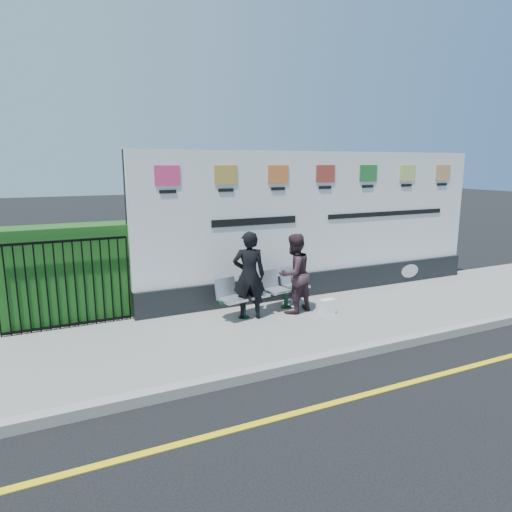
% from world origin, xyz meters
% --- Properties ---
extents(ground, '(80.00, 80.00, 0.00)m').
position_xyz_m(ground, '(0.00, 0.00, 0.00)').
color(ground, black).
extents(pavement, '(14.00, 3.00, 0.12)m').
position_xyz_m(pavement, '(0.00, 2.50, 0.06)').
color(pavement, gray).
rests_on(pavement, ground).
extents(kerb, '(14.00, 0.18, 0.14)m').
position_xyz_m(kerb, '(0.00, 1.00, 0.07)').
color(kerb, gray).
rests_on(kerb, ground).
extents(yellow_line, '(14.00, 0.10, 0.01)m').
position_xyz_m(yellow_line, '(0.00, 0.00, 0.00)').
color(yellow_line, yellow).
rests_on(yellow_line, ground).
extents(billboard, '(8.00, 0.30, 3.00)m').
position_xyz_m(billboard, '(0.50, 3.85, 1.42)').
color(billboard, black).
rests_on(billboard, pavement).
extents(hedge, '(2.35, 0.70, 1.70)m').
position_xyz_m(hedge, '(-4.58, 4.30, 0.97)').
color(hedge, '#1B5118').
rests_on(hedge, pavement).
extents(railing, '(2.05, 0.06, 1.54)m').
position_xyz_m(railing, '(-4.58, 3.85, 0.89)').
color(railing, black).
rests_on(railing, pavement).
extents(bench, '(1.98, 0.88, 0.41)m').
position_xyz_m(bench, '(-1.17, 3.15, 0.33)').
color(bench, '#B7BAC0').
rests_on(bench, pavement).
extents(woman_left, '(0.68, 0.56, 1.60)m').
position_xyz_m(woman_left, '(-1.59, 2.99, 0.92)').
color(woman_left, black).
rests_on(woman_left, pavement).
extents(woman_right, '(0.86, 0.76, 1.49)m').
position_xyz_m(woman_right, '(-0.69, 2.95, 0.87)').
color(woman_right, '#37242B').
rests_on(woman_right, pavement).
extents(handbag_brown, '(0.29, 0.16, 0.21)m').
position_xyz_m(handbag_brown, '(-1.42, 3.10, 0.64)').
color(handbag_brown, black).
rests_on(handbag_brown, bench).
extents(carrier_bag_white, '(0.28, 0.17, 0.28)m').
position_xyz_m(carrier_bag_white, '(-0.18, 2.58, 0.26)').
color(carrier_bag_white, white).
rests_on(carrier_bag_white, pavement).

